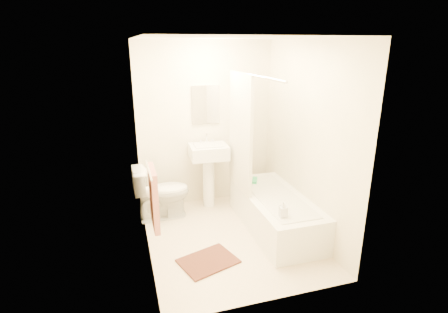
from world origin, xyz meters
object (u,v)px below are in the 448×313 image
object	(u,v)px
bath_mat	(208,261)
soap_bottle	(283,210)
toilet	(162,192)
sink	(209,173)
bathtub	(275,212)

from	to	relation	value
bath_mat	soap_bottle	world-z (taller)	soap_bottle
toilet	sink	xyz separation A→B (m)	(0.71, 0.15, 0.15)
toilet	sink	world-z (taller)	sink
toilet	bath_mat	xyz separation A→B (m)	(0.35, -1.23, -0.36)
bathtub	bath_mat	xyz separation A→B (m)	(-1.03, -0.49, -0.22)
toilet	sink	size ratio (longest dim) A/B	0.73
sink	bath_mat	world-z (taller)	sink
toilet	bathtub	world-z (taller)	toilet
bath_mat	toilet	bearing A→B (deg)	105.70
bath_mat	soap_bottle	distance (m)	1.03
sink	bath_mat	bearing A→B (deg)	-101.64
toilet	bathtub	bearing A→B (deg)	-119.61
sink	soap_bottle	size ratio (longest dim) A/B	5.48
bathtub	bath_mat	world-z (taller)	bathtub
bath_mat	soap_bottle	bearing A→B (deg)	-4.13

